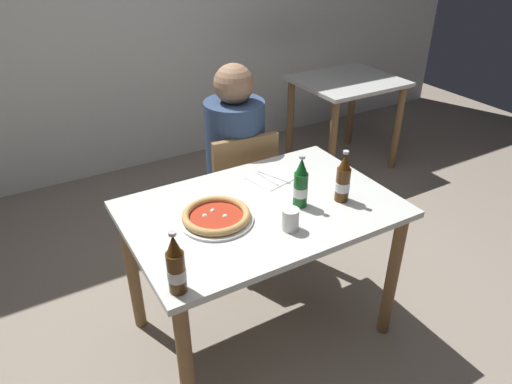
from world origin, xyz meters
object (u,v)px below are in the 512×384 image
(dining_table_background, at_px, (345,98))
(paper_cup, at_px, (290,219))
(napkin_with_cutlery, at_px, (270,178))
(beer_bottle_right, at_px, (301,185))
(pizza_margherita_near, at_px, (216,216))
(beer_bottle_left, at_px, (176,267))
(dining_table_main, at_px, (261,227))
(beer_bottle_center, at_px, (343,180))
(chair_behind_table, at_px, (239,188))
(diner_seated, at_px, (236,169))

(dining_table_background, xyz_separation_m, paper_cup, (-1.57, -1.51, 0.21))
(napkin_with_cutlery, bearing_deg, beer_bottle_right, -93.19)
(pizza_margherita_near, height_order, beer_bottle_left, beer_bottle_left)
(dining_table_main, bearing_deg, dining_table_background, 39.51)
(pizza_margherita_near, height_order, beer_bottle_center, beer_bottle_center)
(chair_behind_table, xyz_separation_m, dining_table_background, (1.37, 0.69, 0.11))
(chair_behind_table, height_order, beer_bottle_center, beer_bottle_center)
(chair_behind_table, xyz_separation_m, diner_seated, (0.01, 0.05, 0.10))
(chair_behind_table, distance_m, paper_cup, 0.90)
(dining_table_background, relative_size, beer_bottle_right, 3.24)
(diner_seated, bearing_deg, paper_cup, -103.23)
(dining_table_background, bearing_deg, chair_behind_table, -153.18)
(dining_table_main, height_order, pizza_margherita_near, pizza_margherita_near)
(pizza_margherita_near, xyz_separation_m, beer_bottle_right, (0.38, -0.08, 0.08))
(dining_table_main, relative_size, paper_cup, 12.63)
(dining_table_main, height_order, beer_bottle_center, beer_bottle_center)
(dining_table_main, height_order, chair_behind_table, chair_behind_table)
(dining_table_main, bearing_deg, diner_seated, 71.83)
(pizza_margherita_near, bearing_deg, dining_table_main, -0.84)
(beer_bottle_left, xyz_separation_m, beer_bottle_center, (0.88, 0.19, 0.00))
(dining_table_background, bearing_deg, diner_seated, -154.75)
(chair_behind_table, bearing_deg, paper_cup, 82.71)
(beer_bottle_left, distance_m, beer_bottle_center, 0.90)
(dining_table_background, height_order, beer_bottle_right, beer_bottle_right)
(dining_table_main, relative_size, beer_bottle_center, 4.86)
(pizza_margherita_near, xyz_separation_m, paper_cup, (0.24, -0.21, 0.03))
(diner_seated, distance_m, beer_bottle_center, 0.85)
(beer_bottle_center, xyz_separation_m, beer_bottle_right, (-0.19, 0.06, 0.00))
(chair_behind_table, height_order, napkin_with_cutlery, chair_behind_table)
(dining_table_main, bearing_deg, beer_bottle_left, -148.60)
(beer_bottle_left, height_order, beer_bottle_right, same)
(dining_table_main, bearing_deg, chair_behind_table, 71.09)
(pizza_margherita_near, xyz_separation_m, beer_bottle_left, (-0.31, -0.33, 0.08))
(beer_bottle_right, distance_m, paper_cup, 0.20)
(diner_seated, xyz_separation_m, napkin_with_cutlery, (-0.05, -0.46, 0.17))
(beer_bottle_right, bearing_deg, napkin_with_cutlery, 86.81)
(chair_behind_table, relative_size, beer_bottle_right, 3.44)
(dining_table_main, height_order, dining_table_background, same)
(pizza_margherita_near, relative_size, beer_bottle_center, 1.30)
(dining_table_main, relative_size, chair_behind_table, 1.41)
(chair_behind_table, height_order, dining_table_background, chair_behind_table)
(paper_cup, bearing_deg, beer_bottle_right, 43.22)
(chair_behind_table, bearing_deg, beer_bottle_right, 91.67)
(napkin_with_cutlery, relative_size, paper_cup, 2.29)
(dining_table_background, relative_size, paper_cup, 8.42)
(beer_bottle_center, height_order, beer_bottle_right, same)
(diner_seated, bearing_deg, napkin_with_cutlery, -95.81)
(pizza_margherita_near, distance_m, beer_bottle_center, 0.59)
(chair_behind_table, bearing_deg, beer_bottle_left, 57.84)
(beer_bottle_right, bearing_deg, beer_bottle_center, -16.72)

